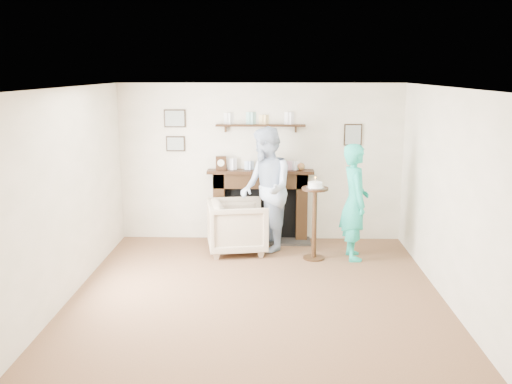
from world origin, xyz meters
TOP-DOWN VIEW (x-y plane):
  - ground at (0.00, 0.00)m, footprint 5.00×5.00m
  - room_shell at (-0.00, 0.69)m, footprint 4.54×5.02m
  - armchair at (-0.33, 1.78)m, footprint 0.99×0.97m
  - man at (0.09, 1.90)m, footprint 0.93×1.07m
  - woman at (1.37, 1.52)m, footprint 0.45×0.64m
  - pedestal_table at (0.80, 1.47)m, footprint 0.38×0.38m

SIDE VIEW (x-z plane):
  - ground at x=0.00m, z-range 0.00..0.00m
  - armchair at x=-0.33m, z-range -0.39..0.39m
  - man at x=0.09m, z-range -0.94..0.94m
  - woman at x=1.37m, z-range -0.84..0.84m
  - pedestal_table at x=0.80m, z-range 0.14..1.35m
  - room_shell at x=0.00m, z-range 0.36..2.88m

